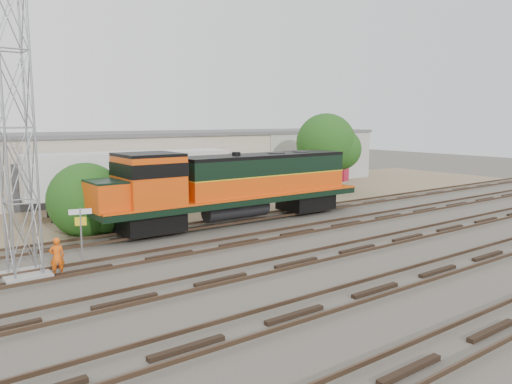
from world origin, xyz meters
TOP-DOWN VIEW (x-y plane):
  - ground at (0.00, 0.00)m, footprint 140.00×140.00m
  - dirt_strip at (0.00, 15.00)m, footprint 80.00×16.00m
  - tracks at (0.00, -3.00)m, footprint 80.00×20.40m
  - warehouse at (0.04, 22.98)m, footprint 58.40×10.40m
  - locomotive at (2.59, 6.00)m, footprint 18.05×3.17m
  - signal_tower at (-10.16, 2.20)m, footprint 1.78×1.78m
  - sign_post at (-7.49, 3.34)m, footprint 0.97×0.33m
  - worker at (-9.05, 1.63)m, footprint 0.65×0.48m
  - semi_trailer at (-0.66, 13.11)m, footprint 13.99×4.45m
  - dumpster_blue at (21.40, 18.15)m, footprint 1.78×1.70m
  - dumpster_red at (23.94, 17.41)m, footprint 1.94×1.89m
  - tree_mid at (-5.24, 8.74)m, footprint 4.49×4.28m
  - tree_east at (16.66, 11.77)m, footprint 5.41×5.15m

SIDE VIEW (x-z plane):
  - ground at x=0.00m, z-range 0.00..0.00m
  - dirt_strip at x=0.00m, z-range 0.00..0.02m
  - tracks at x=0.00m, z-range -0.06..0.22m
  - dumpster_red at x=23.94m, z-range 0.00..1.40m
  - dumpster_blue at x=21.40m, z-range 0.00..1.50m
  - worker at x=-9.05m, z-range 0.00..1.63m
  - sign_post at x=-7.49m, z-range 0.49..2.94m
  - tree_mid at x=-5.24m, z-range -0.36..3.91m
  - locomotive at x=2.59m, z-range 0.31..4.64m
  - warehouse at x=0.04m, z-range 0.00..5.30m
  - semi_trailer at x=-0.66m, z-range 0.55..4.78m
  - tree_east at x=16.66m, z-range 0.77..7.72m
  - signal_tower at x=-10.16m, z-range -0.15..11.88m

